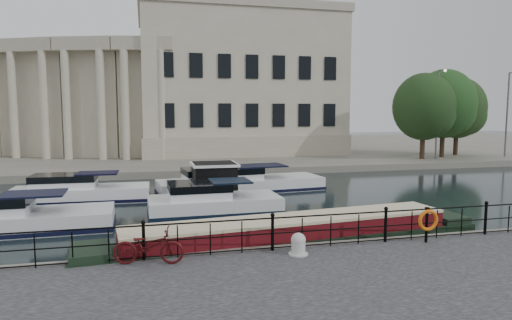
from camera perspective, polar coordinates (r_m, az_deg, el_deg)
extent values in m
plane|color=black|center=(17.15, -0.03, -10.78)|extent=(160.00, 160.00, 0.00)
cube|color=#6B665B|center=(55.27, -9.70, 1.23)|extent=(120.00, 42.00, 0.55)
cylinder|color=black|center=(14.23, -13.86, -9.93)|extent=(0.10, 0.10, 1.10)
sphere|color=black|center=(14.07, -13.92, -7.58)|extent=(0.14, 0.14, 0.14)
cylinder|color=black|center=(14.75, 2.08, -9.17)|extent=(0.10, 0.10, 1.10)
sphere|color=black|center=(14.60, 2.09, -6.90)|extent=(0.14, 0.14, 0.14)
cylinder|color=black|center=(16.27, 15.89, -7.94)|extent=(0.10, 0.10, 1.10)
sphere|color=black|center=(16.14, 15.95, -5.87)|extent=(0.14, 0.14, 0.14)
cylinder|color=black|center=(18.55, 26.76, -6.63)|extent=(0.10, 0.10, 1.10)
sphere|color=black|center=(18.43, 26.86, -4.81)|extent=(0.14, 0.14, 0.14)
cylinder|color=black|center=(14.63, 2.08, -7.28)|extent=(24.00, 0.05, 0.05)
cylinder|color=black|center=(14.75, 2.08, -9.17)|extent=(24.00, 0.04, 0.04)
cylinder|color=black|center=(14.88, 2.07, -10.91)|extent=(24.00, 0.04, 0.04)
cube|color=#ADA38C|center=(49.98, -2.38, 9.14)|extent=(20.00, 14.00, 14.00)
cube|color=#9E937F|center=(50.90, -2.42, 17.49)|extent=(20.40, 14.40, 0.80)
cylinder|color=#ADA38C|center=(51.14, -2.43, 18.81)|extent=(5.20, 5.20, 2.50)
cube|color=#9E937F|center=(50.04, -2.35, 2.26)|extent=(20.30, 14.30, 2.00)
cube|color=#ADA38C|center=(44.97, -13.17, 7.39)|extent=(5.73, 4.06, 11.00)
cube|color=#9E937F|center=(43.41, -13.89, 13.92)|extent=(5.62, 2.73, 1.20)
cylinder|color=#ADA38C|center=(42.12, -11.67, 6.70)|extent=(0.70, 0.70, 9.80)
cylinder|color=#ADA38C|center=(42.83, -16.02, 6.58)|extent=(0.70, 0.70, 9.80)
cube|color=#ADA38C|center=(46.59, -19.35, 7.16)|extent=(5.90, 4.56, 11.00)
cube|color=#9E937F|center=(45.16, -20.67, 13.39)|extent=(5.62, 3.30, 1.20)
cylinder|color=#ADA38C|center=(43.56, -18.78, 6.48)|extent=(0.70, 0.70, 9.80)
cylinder|color=#ADA38C|center=(45.01, -22.61, 6.31)|extent=(0.70, 0.70, 9.80)
cube|color=#ADA38C|center=(49.24, -24.67, 6.88)|extent=(5.99, 4.99, 11.00)
cube|color=#9E937F|center=(48.01, -26.42, 12.70)|extent=(5.55, 3.83, 1.20)
cylinder|color=#ADA38C|center=(46.19, -24.94, 6.20)|extent=(0.70, 0.70, 9.80)
cylinder|color=#ADA38C|center=(48.25, -28.05, 6.03)|extent=(0.70, 0.70, 9.80)
cube|color=#ADA38C|center=(52.73, -28.96, 6.59)|extent=(5.99, 5.36, 11.00)
cylinder|color=#59595B|center=(44.70, 21.71, 5.20)|extent=(0.16, 0.16, 8.00)
sphere|color=#FFF2CC|center=(44.14, 22.57, 10.29)|extent=(0.24, 0.24, 0.24)
cylinder|color=#59595B|center=(50.13, 28.88, 4.93)|extent=(0.16, 0.16, 8.00)
imported|color=#410B0B|center=(13.84, -13.29, -10.44)|extent=(2.14, 1.11, 1.07)
cylinder|color=#BBBBB7|center=(14.47, 5.31, -10.82)|extent=(0.44, 0.44, 0.46)
sphere|color=#BBBBB7|center=(14.40, 5.32, -9.94)|extent=(0.46, 0.46, 0.46)
cylinder|color=#BBBBB7|center=(14.53, 5.30, -11.61)|extent=(0.61, 0.61, 0.04)
cylinder|color=black|center=(16.64, 20.54, -7.66)|extent=(0.10, 0.10, 1.17)
cube|color=black|center=(16.51, 20.62, -5.68)|extent=(0.12, 0.12, 0.08)
torus|color=#E1620B|center=(16.53, 20.73, -7.06)|extent=(0.74, 0.12, 0.74)
cube|color=black|center=(16.78, 4.45, -10.82)|extent=(15.13, 3.58, 0.90)
cube|color=#560C12|center=(16.60, 4.47, -8.68)|extent=(12.12, 2.96, 0.70)
cube|color=beige|center=(16.50, 4.48, -7.34)|extent=(12.12, 3.02, 0.10)
cube|color=#6B665B|center=(25.67, -5.23, -4.95)|extent=(3.43, 2.87, 0.28)
cube|color=black|center=(25.48, -5.25, -2.63)|extent=(2.29, 2.29, 2.04)
cube|color=white|center=(25.36, -5.28, -0.51)|extent=(2.52, 2.52, 0.14)
cube|color=silver|center=(21.67, -28.53, -7.38)|extent=(8.40, 2.91, 1.20)
cube|color=black|center=(21.68, -28.52, -7.59)|extent=(8.49, 2.94, 0.18)
cube|color=black|center=(21.19, -26.08, -3.82)|extent=(2.55, 1.94, 0.08)
cube|color=white|center=(22.63, -5.17, -6.08)|extent=(6.43, 2.85, 1.20)
cube|color=black|center=(22.65, -5.17, -6.27)|extent=(6.49, 2.87, 0.18)
cube|color=white|center=(22.36, -7.13, -4.03)|extent=(2.91, 2.29, 0.90)
cube|color=black|center=(22.53, -3.29, -2.63)|extent=(1.95, 1.94, 0.08)
cube|color=white|center=(27.12, -20.93, -4.41)|extent=(7.35, 2.54, 1.20)
cube|color=black|center=(27.14, -20.93, -4.58)|extent=(7.42, 2.57, 0.18)
cube|color=white|center=(27.13, -22.83, -2.66)|extent=(3.33, 2.01, 0.90)
cube|color=black|center=(26.80, -19.20, -1.55)|extent=(2.23, 1.70, 0.08)
cube|color=white|center=(28.46, -1.84, -3.51)|extent=(10.48, 3.93, 1.20)
cube|color=black|center=(28.48, -1.84, -3.67)|extent=(10.58, 3.97, 0.18)
cube|color=white|center=(27.98, -4.24, -1.93)|extent=(4.83, 2.83, 0.90)
cube|color=black|center=(28.66, 0.49, -0.71)|extent=(3.26, 2.32, 0.08)
cylinder|color=black|center=(44.87, 20.08, 1.80)|extent=(0.44, 0.44, 2.58)
ellipsoid|color=black|center=(44.76, 20.24, 6.27)|extent=(5.60, 5.60, 6.19)
sphere|color=black|center=(44.77, 21.14, 5.30)|extent=(4.13, 4.13, 4.13)
cylinder|color=black|center=(47.18, 22.25, 2.01)|extent=(0.44, 0.44, 2.73)
ellipsoid|color=#183E13|center=(47.09, 22.43, 6.51)|extent=(5.94, 5.94, 6.56)
sphere|color=#183E13|center=(47.12, 23.27, 5.53)|extent=(4.38, 4.38, 4.38)
cylinder|color=black|center=(49.86, 23.69, 2.03)|extent=(0.44, 0.44, 2.53)
ellipsoid|color=#193310|center=(49.75, 23.87, 5.98)|extent=(5.50, 5.50, 6.07)
sphere|color=#193310|center=(49.81, 24.66, 5.11)|extent=(4.05, 4.05, 4.05)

